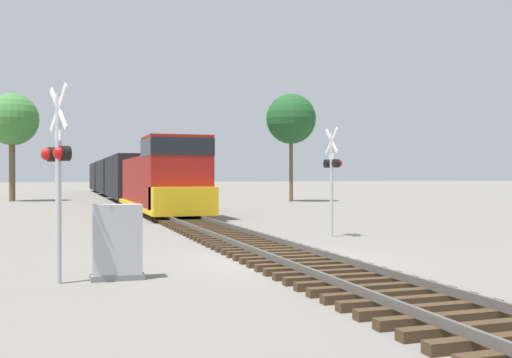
# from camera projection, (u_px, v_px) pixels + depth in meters

# --- Properties ---
(ground_plane) EXTENTS (400.00, 400.00, 0.00)m
(ground_plane) POSITION_uv_depth(u_px,v_px,m) (286.00, 260.00, 15.29)
(ground_plane) COLOR slate
(rail_track_bed) EXTENTS (2.60, 160.00, 0.31)m
(rail_track_bed) POSITION_uv_depth(u_px,v_px,m) (286.00, 255.00, 15.29)
(rail_track_bed) COLOR #42301E
(rail_track_bed) RESTS_ON ground
(freight_train) EXTENTS (3.08, 63.69, 4.12)m
(freight_train) POSITION_uv_depth(u_px,v_px,m) (120.00, 178.00, 57.61)
(freight_train) COLOR maroon
(freight_train) RESTS_ON ground
(crossing_signal_near) EXTENTS (0.60, 1.00, 3.98)m
(crossing_signal_near) POSITION_uv_depth(u_px,v_px,m) (57.00, 165.00, 11.95)
(crossing_signal_near) COLOR #B7B7BC
(crossing_signal_near) RESTS_ON ground
(crossing_signal_far) EXTENTS (0.34, 1.00, 3.86)m
(crossing_signal_far) POSITION_uv_depth(u_px,v_px,m) (332.00, 170.00, 21.17)
(crossing_signal_far) COLOR #B7B7BC
(crossing_signal_far) RESTS_ON ground
(relay_cabinet) EXTENTS (1.09, 0.52, 1.57)m
(relay_cabinet) POSITION_uv_depth(u_px,v_px,m) (117.00, 242.00, 12.46)
(relay_cabinet) COLOR slate
(relay_cabinet) RESTS_ON ground
(tree_mid_background) EXTENTS (4.21, 4.21, 9.07)m
(tree_mid_background) POSITION_uv_depth(u_px,v_px,m) (291.00, 119.00, 50.39)
(tree_mid_background) COLOR brown
(tree_mid_background) RESTS_ON ground
(tree_deep_background) EXTENTS (4.42, 4.42, 9.19)m
(tree_deep_background) POSITION_uv_depth(u_px,v_px,m) (12.00, 120.00, 50.84)
(tree_deep_background) COLOR brown
(tree_deep_background) RESTS_ON ground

